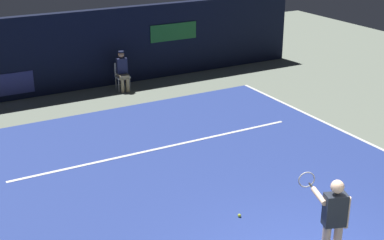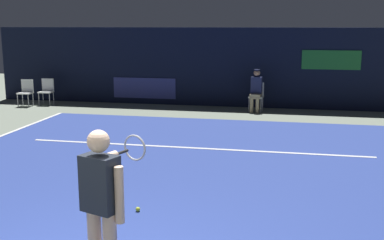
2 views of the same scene
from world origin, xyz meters
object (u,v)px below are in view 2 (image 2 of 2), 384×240
Objects in this scene: line_judge_on_chair at (256,90)px; tennis_ball at (138,209)px; tennis_player at (103,203)px; courtside_chair_near at (47,90)px; courtside_chair_far at (26,91)px.

line_judge_on_chair reaches higher than tennis_ball.
tennis_ball is at bearing 99.39° from tennis_player.
tennis_player is at bearing -59.37° from courtside_chair_near.
tennis_player is 2.39m from tennis_ball.
tennis_player is 12.44m from courtside_chair_far.
line_judge_on_chair is 1.50× the size of courtside_chair_far.
tennis_player is 1.31× the size of line_judge_on_chair.
courtside_chair_near reaches higher than tennis_ball.
line_judge_on_chair is at bearing 82.81° from tennis_ball.
tennis_ball is (-0.36, 2.16, -0.94)m from tennis_player.
courtside_chair_far is at bearing 123.72° from tennis_player.
line_judge_on_chair is at bearing 0.81° from courtside_chair_near.
line_judge_on_chair is (0.74, 10.83, -0.30)m from tennis_player.
line_judge_on_chair reaches higher than courtside_chair_near.
courtside_chair_near is at bearing 120.63° from tennis_player.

